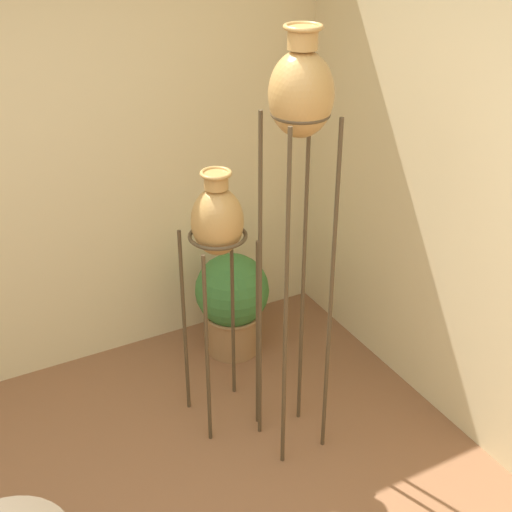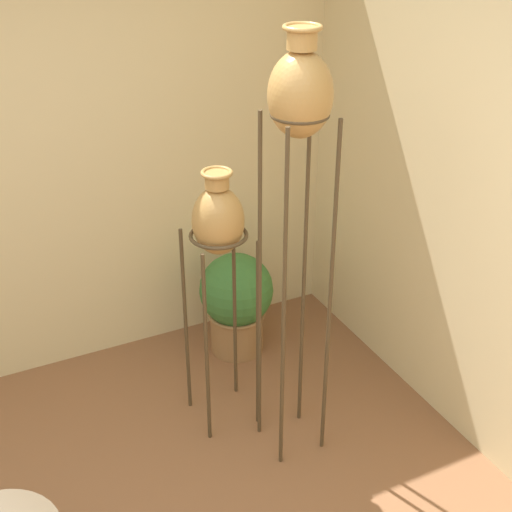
{
  "view_description": "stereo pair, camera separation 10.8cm",
  "coord_description": "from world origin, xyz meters",
  "views": [
    {
      "loc": [
        -0.34,
        -1.66,
        2.71
      ],
      "look_at": [
        1.08,
        0.99,
        1.07
      ],
      "focal_mm": 50.0,
      "sensor_mm": 36.0,
      "label": 1
    },
    {
      "loc": [
        -0.25,
        -1.71,
        2.71
      ],
      "look_at": [
        1.08,
        0.99,
        1.07
      ],
      "focal_mm": 50.0,
      "sensor_mm": 36.0,
      "label": 2
    }
  ],
  "objects": [
    {
      "name": "vase_stand_tall",
      "position": [
        1.2,
        0.82,
        1.81
      ],
      "size": [
        0.28,
        0.28,
        2.17
      ],
      "color": "#473823",
      "rests_on": "ground_plane"
    },
    {
      "name": "vase_stand_medium",
      "position": [
        0.96,
        1.17,
        1.17
      ],
      "size": [
        0.31,
        0.31,
        1.47
      ],
      "color": "#473823",
      "rests_on": "ground_plane"
    },
    {
      "name": "potted_plant",
      "position": [
        1.29,
        1.69,
        0.36
      ],
      "size": [
        0.46,
        0.46,
        0.66
      ],
      "color": "olive",
      "rests_on": "ground_plane"
    }
  ]
}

